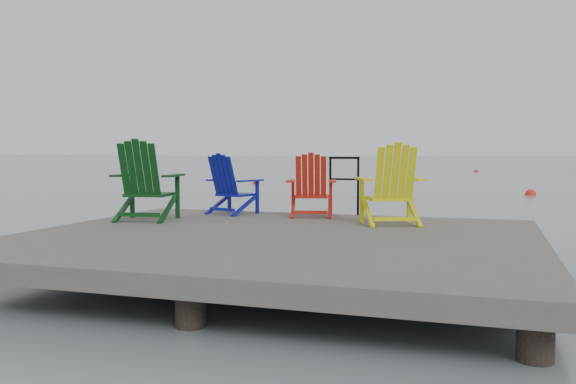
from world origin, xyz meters
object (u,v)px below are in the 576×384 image
(buoy_a, at_px, (531,195))
(buoy_d, at_px, (476,172))
(chair_green, at_px, (145,181))
(buoy_b, at_px, (256,184))
(handrail, at_px, (344,180))
(chair_red, at_px, (311,186))
(chair_blue, at_px, (231,184))
(chair_yellow, at_px, (392,185))

(buoy_a, bearing_deg, buoy_d, 95.33)
(chair_green, xyz_separation_m, buoy_b, (-5.50, 18.49, -1.06))
(handrail, xyz_separation_m, buoy_b, (-7.99, 16.82, -1.04))
(chair_red, height_order, buoy_b, chair_red)
(handrail, height_order, chair_red, chair_red)
(handrail, bearing_deg, chair_green, -146.26)
(buoy_a, distance_m, buoy_d, 23.70)
(chair_red, xyz_separation_m, buoy_d, (1.71, 37.19, -0.97))
(chair_green, distance_m, buoy_b, 19.32)
(chair_green, height_order, buoy_d, chair_green)
(chair_blue, relative_size, chair_red, 0.99)
(handrail, height_order, chair_green, chair_green)
(chair_red, distance_m, buoy_b, 18.91)
(buoy_a, relative_size, buoy_b, 1.18)
(chair_red, height_order, chair_yellow, chair_yellow)
(chair_yellow, xyz_separation_m, buoy_b, (-8.89, 17.91, -1.03))
(chair_yellow, height_order, buoy_d, chair_yellow)
(chair_blue, distance_m, buoy_d, 37.32)
(chair_blue, bearing_deg, handrail, 32.44)
(buoy_b, bearing_deg, chair_blue, -70.00)
(handrail, xyz_separation_m, buoy_d, (1.32, 36.72, -1.04))
(chair_green, bearing_deg, chair_red, 19.82)
(chair_blue, height_order, buoy_d, chair_blue)
(chair_blue, height_order, chair_yellow, chair_yellow)
(chair_red, bearing_deg, chair_blue, 165.48)
(chair_red, relative_size, chair_yellow, 0.88)
(buoy_b, bearing_deg, chair_green, -73.43)
(chair_red, bearing_deg, chair_green, -164.74)
(chair_green, height_order, chair_yellow, chair_green)
(chair_red, xyz_separation_m, chair_yellow, (1.29, -0.62, 0.06))
(handrail, height_order, buoy_a, handrail)
(chair_yellow, bearing_deg, chair_green, 167.73)
(buoy_d, bearing_deg, chair_red, -92.63)
(chair_blue, distance_m, buoy_b, 18.42)
(buoy_d, bearing_deg, buoy_b, -115.07)
(chair_green, relative_size, chair_yellow, 1.05)
(handrail, bearing_deg, chair_red, -129.95)
(chair_blue, height_order, buoy_b, chair_blue)
(handrail, bearing_deg, buoy_b, 115.42)
(chair_yellow, bearing_deg, buoy_a, 57.59)
(handrail, relative_size, buoy_a, 2.40)
(buoy_b, xyz_separation_m, buoy_d, (9.31, 19.90, 0.00))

